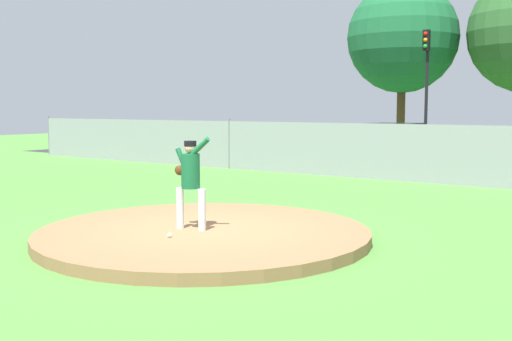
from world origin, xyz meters
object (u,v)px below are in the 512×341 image
Objects in this scene: parked_car_burgundy at (267,142)px; traffic_cone_orange at (336,155)px; pitcher_youth at (190,175)px; traffic_light_near at (426,73)px; parked_car_red at (392,146)px; baseball at (170,235)px.

traffic_cone_orange is (3.02, 0.80, -0.52)m from parked_car_burgundy.
traffic_light_near reaches higher than pitcher_youth.
parked_car_red is 8.22× the size of traffic_cone_orange.
traffic_light_near is at bearing 95.26° from parked_car_red.
traffic_light_near is (-2.87, 18.86, 2.70)m from pitcher_youth.
traffic_cone_orange reaches higher than baseball.
pitcher_youth reaches higher than baseball.
traffic_cone_orange is at bearing 109.36° from pitcher_youth.
traffic_cone_orange is (-5.51, 15.90, 0.04)m from baseball.
traffic_light_near is (2.47, 3.66, 3.56)m from traffic_cone_orange.
pitcher_youth is at bearing -70.64° from traffic_cone_orange.
parked_car_red is 0.80× the size of traffic_light_near.
parked_car_red is at bearing -17.13° from traffic_cone_orange.
parked_car_burgundy is 3.17m from traffic_cone_orange.
parked_car_burgundy is 7.71m from traffic_light_near.
parked_car_red is (-2.46, 14.31, -0.31)m from pitcher_youth.
pitcher_youth is 0.36× the size of parked_car_red.
parked_car_red reaches higher than parked_car_burgundy.
parked_car_red is (-2.63, 15.01, 0.59)m from baseball.
traffic_light_near is at bearing 98.66° from pitcher_youth.
traffic_cone_orange is 0.10× the size of traffic_light_near.
baseball is at bearing -80.08° from parked_car_red.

